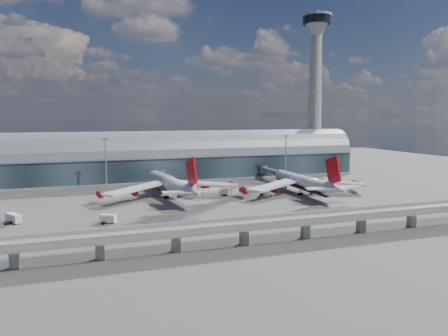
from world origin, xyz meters
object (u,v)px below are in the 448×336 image
object	(u,v)px
control_tower	(315,92)
service_truck_4	(326,181)
service_truck_2	(322,188)
service_truck_3	(265,193)
floodlight_mast_right	(286,156)
cargo_train_0	(186,221)
cargo_train_1	(297,211)
floodlight_mast_left	(106,162)
airliner_left	(172,184)
service_truck_1	(108,219)
airliner_right	(304,183)
service_truck_0	(14,218)
service_truck_5	(225,192)

from	to	relation	value
control_tower	service_truck_4	xyz separation A→B (m)	(-20.74, -48.27, -50.14)
service_truck_2	control_tower	bearing A→B (deg)	-29.61
control_tower	service_truck_3	size ratio (longest dim) A/B	15.28
floodlight_mast_right	service_truck_3	xyz separation A→B (m)	(-32.52, -43.15, -12.06)
service_truck_3	service_truck_4	world-z (taller)	service_truck_3
service_truck_2	service_truck_3	size ratio (longest dim) A/B	1.28
service_truck_4	service_truck_2	bearing A→B (deg)	-123.78
cargo_train_0	cargo_train_1	bearing A→B (deg)	-86.58
floodlight_mast_left	cargo_train_1	world-z (taller)	floodlight_mast_left
airliner_left	service_truck_2	size ratio (longest dim) A/B	8.01
airliner_left	service_truck_2	xyz separation A→B (m)	(72.40, -8.98, -4.40)
service_truck_1	service_truck_2	size ratio (longest dim) A/B	0.67
floodlight_mast_left	cargo_train_1	size ratio (longest dim) A/B	1.81
airliner_left	service_truck_3	bearing A→B (deg)	-19.96
airliner_left	airliner_right	bearing A→B (deg)	-17.11
floodlight_mast_left	cargo_train_1	bearing A→B (deg)	-51.84
floodlight_mast_left	service_truck_1	size ratio (longest dim) A/B	4.47
service_truck_1	cargo_train_1	world-z (taller)	service_truck_1
airliner_left	service_truck_1	size ratio (longest dim) A/B	12.02
airliner_right	service_truck_2	size ratio (longest dim) A/B	7.58
control_tower	service_truck_3	xyz separation A→B (m)	(-67.52, -71.15, -50.06)
service_truck_0	service_truck_1	distance (m)	32.81
service_truck_0	cargo_train_0	xyz separation A→B (m)	(55.98, -21.00, -0.84)
floodlight_mast_left	floodlight_mast_right	xyz separation A→B (m)	(100.00, 0.00, 0.00)
floodlight_mast_right	service_truck_5	size ratio (longest dim) A/B	3.89
service_truck_1	cargo_train_0	size ratio (longest dim) A/B	0.62
service_truck_2	service_truck_4	size ratio (longest dim) A/B	1.66
service_truck_2	service_truck_3	bearing A→B (deg)	91.06
airliner_left	cargo_train_1	distance (m)	61.05
control_tower	service_truck_4	size ratio (longest dim) A/B	19.77
service_truck_1	floodlight_mast_left	bearing A→B (deg)	24.78
control_tower	floodlight_mast_right	xyz separation A→B (m)	(-35.00, -28.00, -38.00)
airliner_right	floodlight_mast_right	bearing A→B (deg)	74.04
service_truck_5	cargo_train_0	distance (m)	54.76
service_truck_0	service_truck_4	distance (m)	155.16
airliner_left	cargo_train_0	bearing A→B (deg)	-102.36
airliner_right	service_truck_3	xyz separation A→B (m)	(-19.08, 1.71, -3.82)
floodlight_mast_right	service_truck_2	world-z (taller)	floodlight_mast_right
floodlight_mast_left	airliner_right	size ratio (longest dim) A/B	0.39
airliner_right	service_truck_3	distance (m)	19.53
service_truck_2	cargo_train_0	bearing A→B (deg)	115.02
airliner_right	cargo_train_0	bearing A→B (deg)	-150.51
service_truck_0	service_truck_4	bearing A→B (deg)	-16.75
control_tower	cargo_train_1	distance (m)	139.62
airliner_left	service_truck_5	xyz separation A→B (m)	(24.58, -3.10, -4.47)
service_truck_1	service_truck_4	size ratio (longest dim) A/B	1.10
floodlight_mast_left	airliner_right	xyz separation A→B (m)	(86.56, -44.86, -8.24)
service_truck_2	service_truck_5	distance (m)	48.19
airliner_left	cargo_train_0	size ratio (longest dim) A/B	7.49
control_tower	service_truck_5	size ratio (longest dim) A/B	15.58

